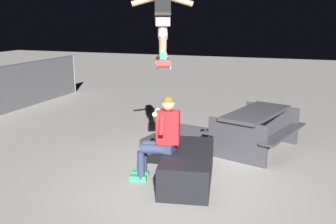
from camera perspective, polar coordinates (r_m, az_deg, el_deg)
The scene contains 7 objects.
ground_plane at distance 5.76m, azimuth 1.77°, elevation -11.04°, with size 40.00×40.00×0.00m, color gray.
ledge_box_main at distance 5.86m, azimuth 2.97°, elevation -8.08°, with size 1.55×0.71×0.48m, color black.
person_sitting_on_ledge at distance 5.75m, azimuth -1.04°, elevation -3.35°, with size 0.60×0.78×1.31m.
skateboard at distance 5.57m, azimuth -0.78°, elevation 7.39°, with size 1.02×0.57×0.14m.
skater_airborne at distance 5.60m, azimuth -0.83°, elevation 14.46°, with size 0.63×0.85×1.12m.
kicker_ramp at distance 7.57m, azimuth 1.27°, elevation -4.40°, with size 1.25×1.18×0.37m.
picnic_table_back at distance 7.33m, azimuth 12.92°, elevation -1.78°, with size 2.01×1.77×0.75m.
Camera 1 is at (-4.99, -1.59, 2.41)m, focal length 40.96 mm.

